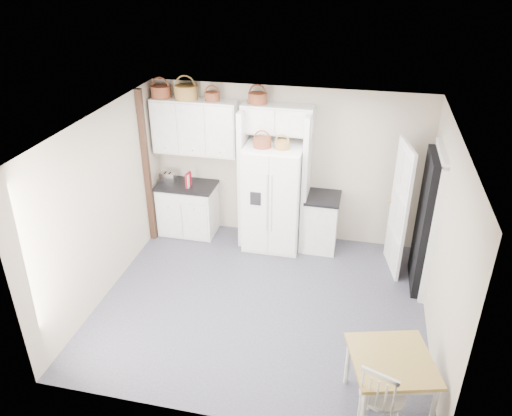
# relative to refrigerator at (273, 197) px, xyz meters

# --- Properties ---
(floor) EXTENTS (4.50, 4.50, 0.00)m
(floor) POSITION_rel_refrigerator_xyz_m (0.15, -1.61, -0.88)
(floor) COLOR #34353F
(floor) RESTS_ON ground
(ceiling) EXTENTS (4.50, 4.50, 0.00)m
(ceiling) POSITION_rel_refrigerator_xyz_m (0.15, -1.61, 1.72)
(ceiling) COLOR white
(ceiling) RESTS_ON wall_back
(wall_back) EXTENTS (4.50, 0.00, 4.50)m
(wall_back) POSITION_rel_refrigerator_xyz_m (0.15, 0.39, 0.42)
(wall_back) COLOR #B8AF9A
(wall_back) RESTS_ON floor
(wall_left) EXTENTS (0.00, 4.00, 4.00)m
(wall_left) POSITION_rel_refrigerator_xyz_m (-2.10, -1.61, 0.42)
(wall_left) COLOR #B8AF9A
(wall_left) RESTS_ON floor
(wall_right) EXTENTS (0.00, 4.00, 4.00)m
(wall_right) POSITION_rel_refrigerator_xyz_m (2.40, -1.61, 0.42)
(wall_right) COLOR #B8AF9A
(wall_right) RESTS_ON floor
(refrigerator) EXTENTS (0.91, 0.73, 1.77)m
(refrigerator) POSITION_rel_refrigerator_xyz_m (0.00, 0.00, 0.00)
(refrigerator) COLOR white
(refrigerator) RESTS_ON floor
(base_cab_left) EXTENTS (0.95, 0.60, 0.88)m
(base_cab_left) POSITION_rel_refrigerator_xyz_m (-1.52, 0.09, -0.44)
(base_cab_left) COLOR silver
(base_cab_left) RESTS_ON floor
(base_cab_right) EXTENTS (0.51, 0.61, 0.90)m
(base_cab_right) POSITION_rel_refrigerator_xyz_m (0.80, 0.09, -0.43)
(base_cab_right) COLOR silver
(base_cab_right) RESTS_ON floor
(dining_table) EXTENTS (1.03, 1.03, 0.70)m
(dining_table) POSITION_rel_refrigerator_xyz_m (1.85, -3.06, -0.53)
(dining_table) COLOR olive
(dining_table) RESTS_ON floor
(windsor_chair) EXTENTS (0.59, 0.56, 0.96)m
(windsor_chair) POSITION_rel_refrigerator_xyz_m (1.77, -3.36, -0.40)
(windsor_chair) COLOR silver
(windsor_chair) RESTS_ON floor
(counter_left) EXTENTS (0.99, 0.64, 0.04)m
(counter_left) POSITION_rel_refrigerator_xyz_m (-1.52, 0.09, 0.02)
(counter_left) COLOR black
(counter_left) RESTS_ON base_cab_left
(counter_right) EXTENTS (0.55, 0.65, 0.04)m
(counter_right) POSITION_rel_refrigerator_xyz_m (0.80, 0.09, 0.04)
(counter_right) COLOR black
(counter_right) RESTS_ON base_cab_right
(toaster) EXTENTS (0.26, 0.15, 0.18)m
(toaster) POSITION_rel_refrigerator_xyz_m (-1.85, 0.09, 0.12)
(toaster) COLOR silver
(toaster) RESTS_ON counter_left
(cookbook_red) EXTENTS (0.06, 0.17, 0.25)m
(cookbook_red) POSITION_rel_refrigerator_xyz_m (-1.45, 0.01, 0.16)
(cookbook_red) COLOR maroon
(cookbook_red) RESTS_ON counter_left
(cookbook_cream) EXTENTS (0.04, 0.15, 0.23)m
(cookbook_cream) POSITION_rel_refrigerator_xyz_m (-1.45, 0.01, 0.15)
(cookbook_cream) COLOR beige
(cookbook_cream) RESTS_ON counter_left
(basket_upper_a) EXTENTS (0.32, 0.32, 0.18)m
(basket_upper_a) POSITION_rel_refrigerator_xyz_m (-1.89, 0.22, 1.56)
(basket_upper_a) COLOR brown
(basket_upper_a) RESTS_ON upper_cabinet
(basket_upper_b) EXTENTS (0.36, 0.36, 0.21)m
(basket_upper_b) POSITION_rel_refrigerator_xyz_m (-1.47, 0.22, 1.57)
(basket_upper_b) COLOR brown
(basket_upper_b) RESTS_ON upper_cabinet
(basket_upper_c) EXTENTS (0.24, 0.24, 0.14)m
(basket_upper_c) POSITION_rel_refrigerator_xyz_m (-1.04, 0.22, 1.53)
(basket_upper_c) COLOR brown
(basket_upper_c) RESTS_ON upper_cabinet
(basket_bridge_a) EXTENTS (0.29, 0.29, 0.16)m
(basket_bridge_a) POSITION_rel_refrigerator_xyz_m (-0.32, 0.22, 1.55)
(basket_bridge_a) COLOR brown
(basket_bridge_a) RESTS_ON bridge_cabinet
(basket_fridge_a) EXTENTS (0.28, 0.28, 0.15)m
(basket_fridge_a) POSITION_rel_refrigerator_xyz_m (-0.17, -0.10, 0.96)
(basket_fridge_a) COLOR brown
(basket_fridge_a) RESTS_ON refrigerator
(basket_fridge_b) EXTENTS (0.23, 0.23, 0.12)m
(basket_fridge_b) POSITION_rel_refrigerator_xyz_m (0.14, -0.10, 0.94)
(basket_fridge_b) COLOR brown
(basket_fridge_b) RESTS_ON refrigerator
(upper_cabinet) EXTENTS (1.40, 0.34, 0.90)m
(upper_cabinet) POSITION_rel_refrigerator_xyz_m (-1.35, 0.22, 1.02)
(upper_cabinet) COLOR silver
(upper_cabinet) RESTS_ON wall_back
(bridge_cabinet) EXTENTS (1.12, 0.34, 0.45)m
(bridge_cabinet) POSITION_rel_refrigerator_xyz_m (0.00, 0.22, 1.24)
(bridge_cabinet) COLOR silver
(bridge_cabinet) RESTS_ON wall_back
(fridge_panel_left) EXTENTS (0.08, 0.60, 2.30)m
(fridge_panel_left) POSITION_rel_refrigerator_xyz_m (-0.51, 0.09, 0.27)
(fridge_panel_left) COLOR silver
(fridge_panel_left) RESTS_ON floor
(fridge_panel_right) EXTENTS (0.08, 0.60, 2.30)m
(fridge_panel_right) POSITION_rel_refrigerator_xyz_m (0.51, 0.09, 0.27)
(fridge_panel_right) COLOR silver
(fridge_panel_right) RESTS_ON floor
(trim_post) EXTENTS (0.09, 0.09, 2.60)m
(trim_post) POSITION_rel_refrigerator_xyz_m (-2.05, -0.26, 0.42)
(trim_post) COLOR #3F2418
(trim_post) RESTS_ON floor
(doorway_void) EXTENTS (0.18, 0.85, 2.05)m
(doorway_void) POSITION_rel_refrigerator_xyz_m (2.31, -0.61, 0.14)
(doorway_void) COLOR black
(doorway_void) RESTS_ON floor
(door_slab) EXTENTS (0.21, 0.79, 2.05)m
(door_slab) POSITION_rel_refrigerator_xyz_m (1.95, -0.27, 0.14)
(door_slab) COLOR white
(door_slab) RESTS_ON floor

